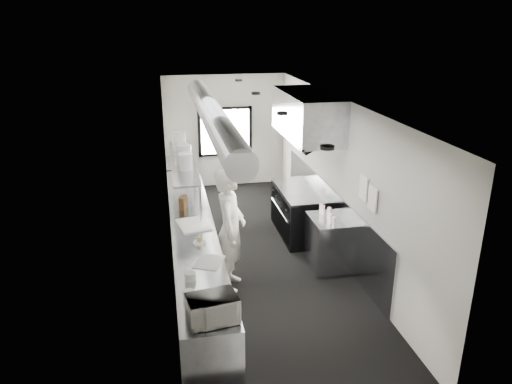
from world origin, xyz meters
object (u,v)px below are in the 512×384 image
deli_tub_b (190,276)px  bottle_station (329,243)px  plate_stack_d (179,141)px  squeeze_bottle_a (334,222)px  range (300,212)px  exhaust_hood (307,115)px  squeeze_bottle_e (321,208)px  plate_stack_b (184,154)px  line_cook (230,230)px  plate_stack_a (185,161)px  cutting_board (194,225)px  plate_stack_c (182,151)px  small_plate (199,242)px  prep_counter (194,249)px  squeeze_bottle_d (323,210)px  pass_shelf (183,162)px  knife_block (183,203)px  far_work_table (182,180)px  deli_tub_a (189,295)px  squeeze_bottle_b (330,218)px  squeeze_bottle_c (329,213)px  microwave (212,309)px

deli_tub_b → bottle_station: bearing=32.7°
plate_stack_d → squeeze_bottle_a: plate_stack_d is taller
range → bottle_station: bearing=-85.4°
exhaust_hood → squeeze_bottle_e: bearing=-91.6°
plate_stack_b → line_cook: bearing=-72.3°
plate_stack_a → squeeze_bottle_e: 2.50m
bottle_station → deli_tub_b: 2.95m
plate_stack_b → squeeze_bottle_a: 3.01m
cutting_board → line_cook: bearing=-42.2°
plate_stack_b → plate_stack_d: (-0.04, 0.95, 0.02)m
plate_stack_d → squeeze_bottle_e: 3.25m
plate_stack_c → squeeze_bottle_e: plate_stack_c is taller
small_plate → squeeze_bottle_a: (2.18, 0.16, 0.08)m
bottle_station → squeeze_bottle_a: bearing=-100.8°
plate_stack_b → plate_stack_d: plate_stack_d is taller
prep_counter → range: bearing=28.7°
squeeze_bottle_d → plate_stack_c: bearing=144.8°
plate_stack_c → pass_shelf: bearing=-88.7°
range → line_cook: 2.43m
cutting_board → bottle_station: bearing=-4.1°
knife_block → plate_stack_b: plate_stack_b is taller
prep_counter → plate_stack_a: plate_stack_a is taller
plate_stack_c → squeeze_bottle_d: plate_stack_c is taller
cutting_board → squeeze_bottle_d: squeeze_bottle_d is taller
line_cook → squeeze_bottle_e: line_cook is taller
range → far_work_table: bearing=131.2°
small_plate → exhaust_hood: bearing=41.1°
deli_tub_b → plate_stack_c: size_ratio=0.48×
line_cook → prep_counter: bearing=61.1°
squeeze_bottle_a → range: bearing=91.5°
exhaust_hood → prep_counter: 3.20m
deli_tub_a → knife_block: 2.95m
squeeze_bottle_b → plate_stack_a: bearing=150.3°
range → plate_stack_b: plate_stack_b is taller
deli_tub_b → plate_stack_d: 4.10m
deli_tub_b → squeeze_bottle_c: squeeze_bottle_c is taller
small_plate → plate_stack_d: bearing=92.3°
small_plate → plate_stack_a: bearing=92.8°
exhaust_hood → plate_stack_b: bearing=177.6°
plate_stack_a → plate_stack_d: 1.35m
exhaust_hood → knife_block: (-2.35, -0.46, -1.38)m
line_cook → deli_tub_b: bearing=165.2°
bottle_station → plate_stack_b: size_ratio=2.63×
squeeze_bottle_e → range: bearing=91.4°
far_work_table → plate_stack_c: plate_stack_c is taller
pass_shelf → squeeze_bottle_d: bearing=-33.6°
microwave → small_plate: 2.01m
squeeze_bottle_a → squeeze_bottle_d: (-0.00, 0.54, -0.00)m
plate_stack_c → plate_stack_d: bearing=92.0°
microwave → deli_tub_a: size_ratio=3.61×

